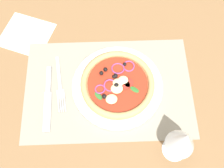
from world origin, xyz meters
TOP-DOWN VIEW (x-y plane):
  - ground_plane at (0.00, 0.00)cm, footprint 190.00×140.00cm
  - placemat at (0.00, 0.00)cm, footprint 48.67×32.14cm
  - plate at (-2.69, 0.12)cm, footprint 26.18×26.18cm
  - pizza at (-2.67, 0.11)cm, footprint 21.09×21.09cm
  - fork at (14.04, -0.75)cm, footprint 3.88×18.04cm
  - knife at (17.35, 2.90)cm, footprint 2.24×20.03cm
  - wine_glass at (-16.96, 18.49)cm, footprint 7.20×7.20cm
  - napkin at (25.79, -19.70)cm, footprint 19.16×18.29cm

SIDE VIEW (x-z plane):
  - ground_plane at x=0.00cm, z-range -2.40..0.00cm
  - napkin at x=25.79cm, z-range 0.00..0.36cm
  - placemat at x=0.00cm, z-range 0.00..0.40cm
  - fork at x=14.04cm, z-range 0.40..0.84cm
  - knife at x=17.35cm, z-range 0.35..0.96cm
  - plate at x=-2.69cm, z-range 0.40..1.79cm
  - pizza at x=-2.67cm, z-range 1.55..4.23cm
  - wine_glass at x=-16.96cm, z-range 2.74..17.64cm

